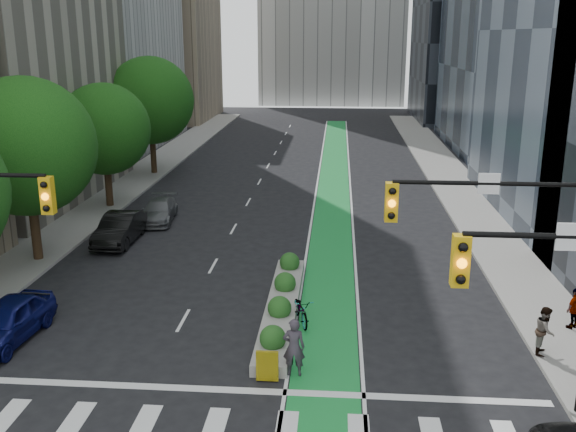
% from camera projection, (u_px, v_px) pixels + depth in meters
% --- Properties ---
extents(ground, '(160.00, 160.00, 0.00)m').
position_uv_depth(ground, '(219.00, 412.00, 18.52)').
color(ground, black).
rests_on(ground, ground).
extents(sidewalk_left, '(3.60, 90.00, 0.15)m').
position_uv_depth(sidewalk_left, '(114.00, 195.00, 43.37)').
color(sidewalk_left, gray).
rests_on(sidewalk_left, ground).
extents(sidewalk_right, '(3.60, 90.00, 0.15)m').
position_uv_depth(sidewalk_right, '(469.00, 201.00, 41.59)').
color(sidewalk_right, gray).
rests_on(sidewalk_right, ground).
extents(bike_lane_paint, '(2.20, 70.00, 0.01)m').
position_uv_depth(bike_lane_paint, '(334.00, 183.00, 47.07)').
color(bike_lane_paint, '#198C39').
rests_on(bike_lane_paint, ground).
extents(building_tan_far, '(14.00, 16.00, 26.00)m').
position_uv_depth(building_tan_far, '(154.00, 14.00, 79.78)').
color(building_tan_far, tan).
rests_on(building_tan_far, ground).
extents(building_dark_end, '(14.00, 18.00, 28.00)m').
position_uv_depth(building_dark_end, '(478.00, 5.00, 78.41)').
color(building_dark_end, black).
rests_on(building_dark_end, ground).
extents(tree_mid, '(6.40, 6.40, 8.78)m').
position_uv_depth(tree_mid, '(26.00, 147.00, 29.34)').
color(tree_mid, black).
rests_on(tree_mid, ground).
extents(tree_midfar, '(5.60, 5.60, 7.76)m').
position_uv_depth(tree_midfar, '(104.00, 129.00, 39.10)').
color(tree_midfar, black).
rests_on(tree_midfar, ground).
extents(tree_far, '(6.60, 6.60, 9.00)m').
position_uv_depth(tree_far, '(150.00, 101.00, 48.49)').
color(tree_far, black).
rests_on(tree_far, ground).
extents(signal_right, '(5.82, 0.51, 7.20)m').
position_uv_depth(signal_right, '(540.00, 258.00, 17.00)').
color(signal_right, black).
rests_on(signal_right, ground).
extents(median_planter, '(1.20, 10.26, 1.10)m').
position_uv_depth(median_planter, '(282.00, 304.00, 25.08)').
color(median_planter, gray).
rests_on(median_planter, ground).
extents(bicycle, '(1.22, 2.08, 1.03)m').
position_uv_depth(bicycle, '(301.00, 310.00, 24.17)').
color(bicycle, gray).
rests_on(bicycle, ground).
extents(cyclist, '(0.72, 0.47, 1.96)m').
position_uv_depth(cyclist, '(294.00, 347.00, 20.29)').
color(cyclist, '#39323C').
rests_on(cyclist, ground).
extents(parked_car_left_near, '(2.12, 4.57, 1.51)m').
position_uv_depth(parked_car_left_near, '(7.00, 321.00, 22.66)').
color(parked_car_left_near, '#0E1254').
rests_on(parked_car_left_near, ground).
extents(parked_car_left_mid, '(1.63, 4.67, 1.54)m').
position_uv_depth(parked_car_left_mid, '(120.00, 229.00, 33.41)').
color(parked_car_left_mid, black).
rests_on(parked_car_left_mid, ground).
extents(parked_car_left_far, '(2.18, 4.51, 1.27)m').
position_uv_depth(parked_car_left_far, '(159.00, 211.00, 37.30)').
color(parked_car_left_far, '#525356').
rests_on(parked_car_left_far, ground).
extents(pedestrian_near, '(0.88, 0.98, 1.67)m').
position_uv_depth(pedestrian_near, '(545.00, 330.00, 21.44)').
color(pedestrian_near, gray).
rests_on(pedestrian_near, sidewalk_right).
extents(pedestrian_far, '(0.95, 0.86, 1.55)m').
position_uv_depth(pedestrian_far, '(575.00, 308.00, 23.29)').
color(pedestrian_far, gray).
rests_on(pedestrian_far, sidewalk_right).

